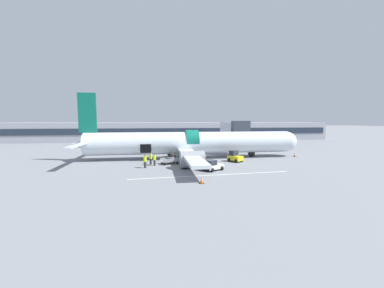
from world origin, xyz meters
The scene contains 17 objects.
ground_plane centered at (0.00, 0.00, 0.00)m, with size 500.00×500.00×0.00m, color slate.
apron_marking_line centered at (1.56, -8.56, 0.00)m, with size 19.57×1.50×0.01m.
terminal_strip centered at (0.00, 42.28, 2.90)m, with size 102.91×11.89×5.80m.
jet_bridge_stub centered at (10.52, 10.42, 4.85)m, with size 3.20×10.59×6.38m.
airplane centered at (0.50, 4.25, 2.57)m, with size 38.62×32.35×10.78m.
baggage_tug_lead centered at (2.08, -5.92, 0.61)m, with size 3.14×2.85×1.40m.
baggage_tug_mid centered at (7.18, -0.09, 0.70)m, with size 2.35×2.65×1.72m.
baggage_cart_loading centered at (-3.01, -0.55, 0.43)m, with size 3.59×2.32×0.97m.
ground_crew_loader_a centered at (-0.36, -1.27, 0.89)m, with size 0.59×0.50×1.70m.
ground_crew_loader_b centered at (-5.28, -1.53, 0.90)m, with size 0.46×0.60×1.71m.
ground_crew_driver centered at (-5.84, -0.53, 0.93)m, with size 0.49×0.62×1.77m.
ground_crew_supervisor centered at (-6.54, -3.04, 0.96)m, with size 0.48×0.64×1.83m.
ground_crew_helper centered at (-1.24, 1.00, 0.87)m, with size 0.53×0.53×1.66m.
suitcase_on_tarmac_upright centered at (-1.13, -1.83, 0.28)m, with size 0.57×0.41×0.66m.
safety_cone_nose centered at (19.50, 3.32, 0.31)m, with size 0.55×0.55×0.67m.
safety_cone_engine_left centered at (-0.41, -11.92, 0.31)m, with size 0.51×0.51×0.65m.
safety_cone_wingtip centered at (1.70, -4.19, 0.29)m, with size 0.48×0.48×0.63m.
Camera 1 is at (-4.91, -35.18, 6.44)m, focal length 22.00 mm.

